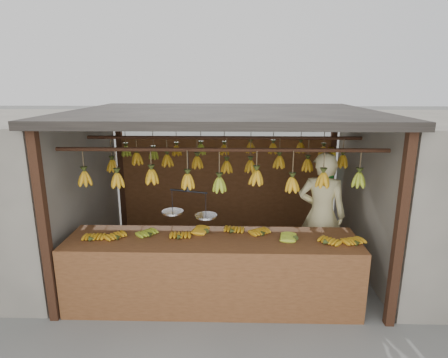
{
  "coord_description": "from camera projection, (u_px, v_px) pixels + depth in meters",
  "views": [
    {
      "loc": [
        0.15,
        -5.42,
        2.79
      ],
      "look_at": [
        0.0,
        0.3,
        1.3
      ],
      "focal_mm": 30.0,
      "sensor_mm": 36.0,
      "label": 1
    }
  ],
  "objects": [
    {
      "name": "ground",
      "position": [
        224.0,
        263.0,
        5.95
      ],
      "size": [
        80.0,
        80.0,
        0.0
      ],
      "primitive_type": "plane",
      "color": "#5B5B57"
    },
    {
      "name": "stall",
      "position": [
        224.0,
        136.0,
        5.77
      ],
      "size": [
        4.3,
        3.3,
        2.4
      ],
      "color": "black",
      "rests_on": "ground"
    },
    {
      "name": "counter",
      "position": [
        212.0,
        257.0,
        4.58
      ],
      "size": [
        3.68,
        0.83,
        0.96
      ],
      "color": "brown",
      "rests_on": "ground"
    },
    {
      "name": "hanging_bananas",
      "position": [
        223.0,
        163.0,
        5.54
      ],
      "size": [
        3.62,
        2.24,
        0.4
      ],
      "color": "#C88B15",
      "rests_on": "ground"
    },
    {
      "name": "balance_scale",
      "position": [
        189.0,
        210.0,
        4.68
      ],
      "size": [
        0.7,
        0.4,
        0.83
      ],
      "color": "black",
      "rests_on": "ground"
    },
    {
      "name": "vendor",
      "position": [
        321.0,
        215.0,
        5.39
      ],
      "size": [
        0.77,
        0.61,
        1.85
      ],
      "primitive_type": "imported",
      "rotation": [
        0.0,
        0.0,
        2.86
      ],
      "color": "beige",
      "rests_on": "ground"
    },
    {
      "name": "bag_bundles",
      "position": [
        330.0,
        181.0,
        6.95
      ],
      "size": [
        0.08,
        0.26,
        1.2
      ],
      "color": "yellow",
      "rests_on": "ground"
    }
  ]
}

